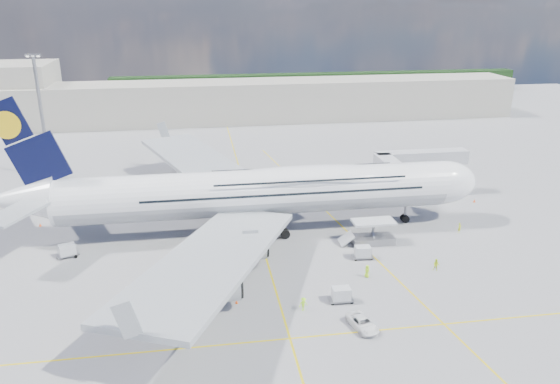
{
  "coord_description": "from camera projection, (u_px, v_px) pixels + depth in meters",
  "views": [
    {
      "loc": [
        -9.18,
        -70.97,
        35.87
      ],
      "look_at": [
        3.3,
        8.0,
        7.31
      ],
      "focal_mm": 35.0,
      "sensor_mm": 36.0,
      "label": 1
    }
  ],
  "objects": [
    {
      "name": "ground",
      "position": [
        266.0,
        259.0,
        79.43
      ],
      "size": [
        300.0,
        300.0,
        0.0
      ],
      "primitive_type": "plane",
      "color": "gray",
      "rests_on": "ground"
    },
    {
      "name": "crew_van",
      "position": [
        367.0,
        271.0,
        73.9
      ],
      "size": [
        0.86,
        1.03,
        1.79
      ],
      "primitive_type": "imported",
      "rotation": [
        0.0,
        0.0,
        1.97
      ],
      "color": "#BAFF1A",
      "rests_on": "ground"
    },
    {
      "name": "catering_truck_inner",
      "position": [
        202.0,
        183.0,
        106.45
      ],
      "size": [
        6.28,
        3.19,
        3.58
      ],
      "rotation": [
        0.0,
        0.0,
        0.19
      ],
      "color": "gray",
      "rests_on": "ground"
    },
    {
      "name": "crew_wing",
      "position": [
        209.0,
        257.0,
        77.68
      ],
      "size": [
        0.48,
        1.13,
        1.91
      ],
      "primitive_type": "imported",
      "rotation": [
        0.0,
        0.0,
        1.58
      ],
      "color": "#CCFB1A",
      "rests_on": "ground"
    },
    {
      "name": "catering_truck_outer",
      "position": [
        192.0,
        173.0,
        112.25
      ],
      "size": [
        6.74,
        3.34,
        3.86
      ],
      "rotation": [
        0.0,
        0.0,
        0.17
      ],
      "color": "gray",
      "rests_on": "ground"
    },
    {
      "name": "baggage_tug",
      "position": [
        244.0,
        257.0,
        78.15
      ],
      "size": [
        3.1,
        2.07,
        1.77
      ],
      "rotation": [
        0.0,
        0.0,
        0.29
      ],
      "color": "silver",
      "rests_on": "ground"
    },
    {
      "name": "dolly_back",
      "position": [
        67.0,
        250.0,
        79.63
      ],
      "size": [
        3.48,
        2.74,
        1.95
      ],
      "rotation": [
        0.0,
        0.0,
        0.41
      ],
      "color": "gray",
      "rests_on": "ground"
    },
    {
      "name": "cone_wing_right_inner",
      "position": [
        179.0,
        301.0,
        68.01
      ],
      "size": [
        0.37,
        0.37,
        0.48
      ],
      "color": "#F0490C",
      "rests_on": "ground"
    },
    {
      "name": "cone_wing_left_outer",
      "position": [
        139.0,
        198.0,
        102.46
      ],
      "size": [
        0.44,
        0.44,
        0.56
      ],
      "color": "#F0490C",
      "rests_on": "ground"
    },
    {
      "name": "airliner",
      "position": [
        259.0,
        191.0,
        86.46
      ],
      "size": [
        77.26,
        79.15,
        23.71
      ],
      "color": "white",
      "rests_on": "ground"
    },
    {
      "name": "cargo_loader",
      "position": [
        372.0,
        235.0,
        84.17
      ],
      "size": [
        8.53,
        3.2,
        3.67
      ],
      "color": "silver",
      "rests_on": "ground"
    },
    {
      "name": "light_mast",
      "position": [
        42.0,
        116.0,
        110.97
      ],
      "size": [
        3.0,
        0.7,
        25.5
      ],
      "color": "gray",
      "rests_on": "ground"
    },
    {
      "name": "dolly_nose_far",
      "position": [
        341.0,
        294.0,
        67.83
      ],
      "size": [
        3.1,
        1.68,
        1.95
      ],
      "rotation": [
        0.0,
        0.0,
        -0.01
      ],
      "color": "gray",
      "rests_on": "ground"
    },
    {
      "name": "tree_line",
      "position": [
        320.0,
        84.0,
        214.19
      ],
      "size": [
        160.0,
        6.0,
        8.0
      ],
      "primitive_type": "cube",
      "color": "#193814",
      "rests_on": "ground"
    },
    {
      "name": "crew_nose",
      "position": [
        459.0,
        228.0,
        88.0
      ],
      "size": [
        0.72,
        0.61,
        1.67
      ],
      "primitive_type": "imported",
      "rotation": [
        0.0,
        0.0,
        0.41
      ],
      "color": "#D0DF17",
      "rests_on": "ground"
    },
    {
      "name": "jet_bridge",
      "position": [
        410.0,
        164.0,
        100.98
      ],
      "size": [
        18.8,
        12.1,
        8.5
      ],
      "color": "#B7B7BC",
      "rests_on": "ground"
    },
    {
      "name": "cone_nose",
      "position": [
        474.0,
        201.0,
        101.24
      ],
      "size": [
        0.47,
        0.47,
        0.59
      ],
      "color": "#F0490C",
      "rests_on": "ground"
    },
    {
      "name": "cone_tail",
      "position": [
        40.0,
        225.0,
        90.61
      ],
      "size": [
        0.42,
        0.42,
        0.54
      ],
      "color": "#F0490C",
      "rests_on": "ground"
    },
    {
      "name": "taxi_line_main",
      "position": [
        266.0,
        259.0,
        79.43
      ],
      "size": [
        0.25,
        220.0,
        0.01
      ],
      "primitive_type": "cube",
      "color": "#DCC20B",
      "rests_on": "ground"
    },
    {
      "name": "dolly_nose_near",
      "position": [
        363.0,
        252.0,
        79.15
      ],
      "size": [
        3.1,
        1.77,
        1.91
      ],
      "rotation": [
        0.0,
        0.0,
        -0.05
      ],
      "color": "gray",
      "rests_on": "ground"
    },
    {
      "name": "terminal",
      "position": [
        225.0,
        102.0,
        165.78
      ],
      "size": [
        180.0,
        16.0,
        12.0
      ],
      "primitive_type": "cube",
      "color": "#B2AD9E",
      "rests_on": "ground"
    },
    {
      "name": "dolly_row_c",
      "position": [
        141.0,
        316.0,
        64.5
      ],
      "size": [
        2.99,
        1.88,
        0.41
      ],
      "rotation": [
        0.0,
        0.0,
        -0.14
      ],
      "color": "gray",
      "rests_on": "ground"
    },
    {
      "name": "taxi_line_cross",
      "position": [
        290.0,
        338.0,
        60.83
      ],
      "size": [
        120.0,
        0.25,
        0.01
      ],
      "primitive_type": "cube",
      "color": "#DCC20B",
      "rests_on": "ground"
    },
    {
      "name": "cone_wing_right_outer",
      "position": [
        237.0,
        302.0,
        67.74
      ],
      "size": [
        0.38,
        0.38,
        0.48
      ],
      "color": "#F0490C",
      "rests_on": "ground"
    },
    {
      "name": "service_van",
      "position": [
        363.0,
        323.0,
        62.47
      ],
      "size": [
        3.35,
        5.16,
        1.32
      ],
      "primitive_type": "imported",
      "rotation": [
        0.0,
        0.0,
        0.26
      ],
      "color": "white",
      "rests_on": "ground"
    },
    {
      "name": "crew_tug",
      "position": [
        303.0,
        304.0,
        66.02
      ],
      "size": [
        1.24,
        0.88,
        1.74
      ],
      "primitive_type": "imported",
      "rotation": [
        0.0,
        0.0,
        0.22
      ],
      "color": "#9FF619",
      "rests_on": "ground"
    },
    {
      "name": "crew_loader",
      "position": [
        436.0,
        265.0,
        75.61
      ],
      "size": [
        1.09,
        1.02,
        1.79
      ],
      "primitive_type": "imported",
      "rotation": [
        0.0,
        0.0,
        -0.52
      ],
      "color": "#C4E418",
      "rests_on": "ground"
    },
    {
      "name": "taxi_line_diag",
      "position": [
        342.0,
        226.0,
        90.79
      ],
      "size": [
        14.16,
        99.06,
        0.01
      ],
      "primitive_type": "cube",
      "rotation": [
        0.0,
        0.0,
        0.14
      ],
      "color": "#DCC20B",
      "rests_on": "ground"
    },
    {
      "name": "dolly_row_a",
      "position": [
        137.0,
        296.0,
        67.3
      ],
      "size": [
        3.58,
        2.15,
        2.17
      ],
      "rotation": [
        0.0,
        0.0,
        0.1
      ],
      "color": "gray",
      "rests_on": "ground"
    },
    {
      "name": "dolly_row_b",
      "position": [
        152.0,
        280.0,
        71.51
      ],
      "size": [
        3.16,
        2.4,
        1.78
      ],
      "rotation": [
        0.0,
        0.0,
        0.36
      ],
      "color": "gray",
      "rests_on": "ground"
    },
    {
      "name": "cone_wing_left_inner",
      "position": [
        216.0,
        204.0,
        99.89
      ],
      "size": [
        0.44,
        0.44,
        0.56
      ],
      "color": "#F0490C",
      "rests_on": "ground"
    }
  ]
}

